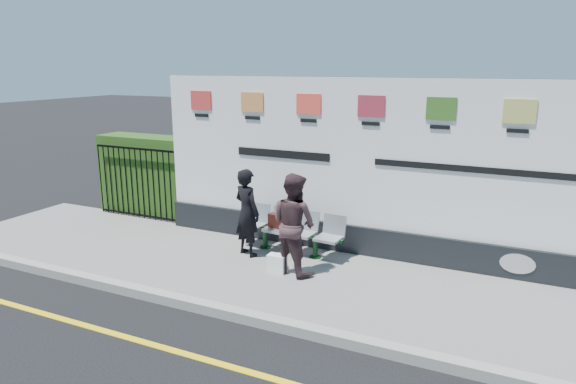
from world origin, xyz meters
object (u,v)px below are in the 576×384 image
(woman_right, at_px, (294,224))
(bench, at_px, (290,241))
(billboard, at_px, (370,181))
(woman_left, at_px, (247,212))

(woman_right, bearing_deg, bench, -40.99)
(billboard, relative_size, woman_right, 4.99)
(woman_right, bearing_deg, woman_left, 0.99)
(bench, relative_size, woman_right, 1.20)
(woman_left, bearing_deg, bench, -125.04)
(bench, xyz_separation_m, woman_right, (0.42, -0.75, 0.60))
(billboard, bearing_deg, bench, -156.34)
(woman_left, distance_m, woman_right, 1.10)
(billboard, bearing_deg, woman_right, -122.20)
(billboard, distance_m, bench, 1.74)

